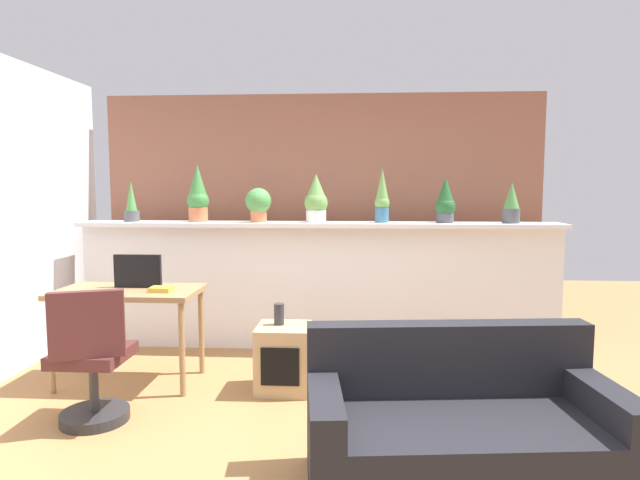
{
  "coord_description": "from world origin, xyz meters",
  "views": [
    {
      "loc": [
        0.35,
        -3.03,
        1.54
      ],
      "look_at": [
        0.09,
        1.04,
        1.14
      ],
      "focal_mm": 30.06,
      "sensor_mm": 36.0,
      "label": 1
    }
  ],
  "objects_px": {
    "potted_plant_4": "(382,197)",
    "potted_plant_6": "(511,204)",
    "desk": "(129,300)",
    "tv_monitor": "(138,271)",
    "side_cube_shelf": "(283,358)",
    "vase_on_shelf": "(279,314)",
    "couch": "(460,434)",
    "office_chair": "(92,367)",
    "potted_plant_5": "(445,202)",
    "potted_plant_2": "(258,203)",
    "book_on_desk": "(161,289)",
    "potted_plant_0": "(131,204)",
    "potted_plant_1": "(198,195)",
    "potted_plant_3": "(316,199)"
  },
  "relations": [
    {
      "from": "potted_plant_4",
      "to": "potted_plant_3",
      "type": "bearing_deg",
      "value": 179.95
    },
    {
      "from": "book_on_desk",
      "to": "tv_monitor",
      "type": "bearing_deg",
      "value": 147.33
    },
    {
      "from": "potted_plant_5",
      "to": "potted_plant_6",
      "type": "relative_size",
      "value": 1.13
    },
    {
      "from": "tv_monitor",
      "to": "side_cube_shelf",
      "type": "height_order",
      "value": "tv_monitor"
    },
    {
      "from": "potted_plant_6",
      "to": "couch",
      "type": "bearing_deg",
      "value": -110.84
    },
    {
      "from": "potted_plant_2",
      "to": "tv_monitor",
      "type": "bearing_deg",
      "value": -132.05
    },
    {
      "from": "potted_plant_6",
      "to": "desk",
      "type": "bearing_deg",
      "value": -162.96
    },
    {
      "from": "potted_plant_1",
      "to": "book_on_desk",
      "type": "height_order",
      "value": "potted_plant_1"
    },
    {
      "from": "potted_plant_0",
      "to": "side_cube_shelf",
      "type": "height_order",
      "value": "potted_plant_0"
    },
    {
      "from": "couch",
      "to": "potted_plant_3",
      "type": "bearing_deg",
      "value": 111.15
    },
    {
      "from": "potted_plant_2",
      "to": "book_on_desk",
      "type": "distance_m",
      "value": 1.35
    },
    {
      "from": "vase_on_shelf",
      "to": "potted_plant_0",
      "type": "bearing_deg",
      "value": 146.46
    },
    {
      "from": "potted_plant_0",
      "to": "potted_plant_6",
      "type": "distance_m",
      "value": 3.57
    },
    {
      "from": "potted_plant_6",
      "to": "office_chair",
      "type": "bearing_deg",
      "value": -150.84
    },
    {
      "from": "book_on_desk",
      "to": "office_chair",
      "type": "bearing_deg",
      "value": -107.43
    },
    {
      "from": "potted_plant_4",
      "to": "potted_plant_0",
      "type": "bearing_deg",
      "value": -179.66
    },
    {
      "from": "office_chair",
      "to": "couch",
      "type": "xyz_separation_m",
      "value": [
        2.24,
        -0.58,
        -0.11
      ]
    },
    {
      "from": "office_chair",
      "to": "desk",
      "type": "bearing_deg",
      "value": 95.55
    },
    {
      "from": "potted_plant_2",
      "to": "potted_plant_3",
      "type": "bearing_deg",
      "value": 2.81
    },
    {
      "from": "potted_plant_0",
      "to": "desk",
      "type": "xyz_separation_m",
      "value": [
        0.37,
        -0.99,
        -0.72
      ]
    },
    {
      "from": "potted_plant_5",
      "to": "desk",
      "type": "distance_m",
      "value": 2.88
    },
    {
      "from": "potted_plant_0",
      "to": "potted_plant_2",
      "type": "distance_m",
      "value": 1.23
    },
    {
      "from": "potted_plant_2",
      "to": "side_cube_shelf",
      "type": "xyz_separation_m",
      "value": [
        0.37,
        -1.07,
        -1.14
      ]
    },
    {
      "from": "potted_plant_4",
      "to": "potted_plant_6",
      "type": "relative_size",
      "value": 1.35
    },
    {
      "from": "office_chair",
      "to": "vase_on_shelf",
      "type": "distance_m",
      "value": 1.34
    },
    {
      "from": "potted_plant_3",
      "to": "side_cube_shelf",
      "type": "height_order",
      "value": "potted_plant_3"
    },
    {
      "from": "tv_monitor",
      "to": "office_chair",
      "type": "distance_m",
      "value": 0.98
    },
    {
      "from": "tv_monitor",
      "to": "office_chair",
      "type": "bearing_deg",
      "value": -88.24
    },
    {
      "from": "office_chair",
      "to": "vase_on_shelf",
      "type": "bearing_deg",
      "value": 32.51
    },
    {
      "from": "potted_plant_2",
      "to": "book_on_desk",
      "type": "height_order",
      "value": "potted_plant_2"
    },
    {
      "from": "tv_monitor",
      "to": "potted_plant_6",
      "type": "bearing_deg",
      "value": 15.95
    },
    {
      "from": "couch",
      "to": "potted_plant_5",
      "type": "bearing_deg",
      "value": 82.96
    },
    {
      "from": "potted_plant_4",
      "to": "side_cube_shelf",
      "type": "bearing_deg",
      "value": -125.77
    },
    {
      "from": "side_cube_shelf",
      "to": "vase_on_shelf",
      "type": "distance_m",
      "value": 0.34
    },
    {
      "from": "potted_plant_3",
      "to": "potted_plant_6",
      "type": "relative_size",
      "value": 1.21
    },
    {
      "from": "vase_on_shelf",
      "to": "office_chair",
      "type": "bearing_deg",
      "value": -147.49
    },
    {
      "from": "potted_plant_0",
      "to": "potted_plant_1",
      "type": "height_order",
      "value": "potted_plant_1"
    },
    {
      "from": "office_chair",
      "to": "side_cube_shelf",
      "type": "bearing_deg",
      "value": 30.19
    },
    {
      "from": "potted_plant_0",
      "to": "potted_plant_3",
      "type": "distance_m",
      "value": 1.78
    },
    {
      "from": "vase_on_shelf",
      "to": "couch",
      "type": "relative_size",
      "value": 0.1
    },
    {
      "from": "potted_plant_4",
      "to": "couch",
      "type": "xyz_separation_m",
      "value": [
        0.29,
        -2.35,
        -1.17
      ]
    },
    {
      "from": "potted_plant_3",
      "to": "couch",
      "type": "bearing_deg",
      "value": -68.85
    },
    {
      "from": "potted_plant_4",
      "to": "potted_plant_6",
      "type": "xyz_separation_m",
      "value": [
        1.18,
        -0.03,
        -0.05
      ]
    },
    {
      "from": "potted_plant_3",
      "to": "potted_plant_6",
      "type": "height_order",
      "value": "potted_plant_3"
    },
    {
      "from": "desk",
      "to": "tv_monitor",
      "type": "relative_size",
      "value": 2.92
    },
    {
      "from": "couch",
      "to": "vase_on_shelf",
      "type": "bearing_deg",
      "value": 130.75
    },
    {
      "from": "tv_monitor",
      "to": "couch",
      "type": "xyz_separation_m",
      "value": [
        2.26,
        -1.42,
        -0.6
      ]
    },
    {
      "from": "tv_monitor",
      "to": "couch",
      "type": "relative_size",
      "value": 0.23
    },
    {
      "from": "potted_plant_5",
      "to": "office_chair",
      "type": "bearing_deg",
      "value": -145.29
    },
    {
      "from": "vase_on_shelf",
      "to": "potted_plant_6",
      "type": "bearing_deg",
      "value": 27.18
    }
  ]
}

